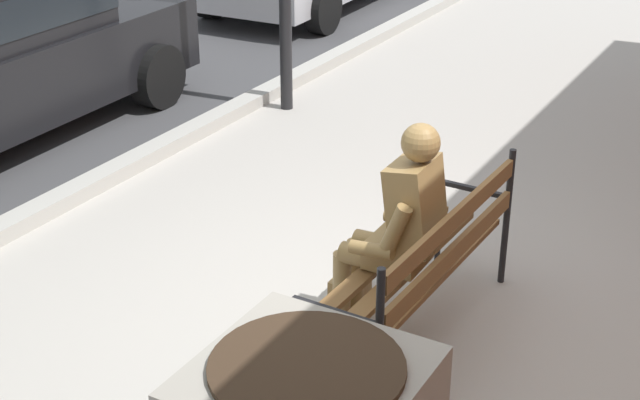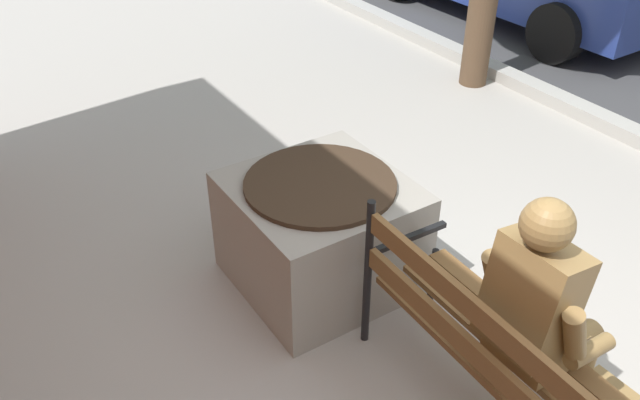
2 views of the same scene
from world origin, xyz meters
The scene contains 3 objects.
park_bench centered at (-0.03, -0.28, 0.54)m, with size 1.81×0.58×0.95m.
bronze_statue_seated centered at (-0.04, -0.07, 0.67)m, with size 0.63×0.76×1.37m.
concrete_planter centered at (-1.49, -0.35, 0.36)m, with size 0.99×0.99×0.73m.
Camera 2 is at (1.22, -2.10, 2.79)m, focal length 37.22 mm.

